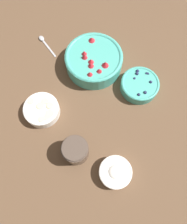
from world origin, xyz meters
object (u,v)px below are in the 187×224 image
Objects in this scene: bowl_bananas at (42,110)px; jar_chocolate at (76,151)px; bowl_strawberries at (94,60)px; bowl_cream at (115,172)px; bowl_blueberries at (140,85)px.

bowl_bananas is 1.45× the size of jar_chocolate.
bowl_strawberries is 1.73× the size of bowl_bananas.
bowl_strawberries reaches higher than bowl_cream.
bowl_strawberries is 0.47m from bowl_cream.
bowl_blueberries is 0.38m from jar_chocolate.
jar_chocolate is at bearing 3.17° from bowl_strawberries.
bowl_strawberries is 0.22m from bowl_blueberries.
bowl_blueberries is (0.06, 0.21, -0.02)m from bowl_strawberries.
bowl_bananas is at bearing -61.51° from bowl_blueberries.
bowl_strawberries is at bearing -157.45° from bowl_cream.
jar_chocolate reaches higher than bowl_cream.
bowl_strawberries is 1.55× the size of bowl_blueberries.
bowl_blueberries is 1.62× the size of jar_chocolate.
bowl_strawberries is at bearing -106.84° from bowl_blueberries.
bowl_bananas is at bearing -126.61° from jar_chocolate.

